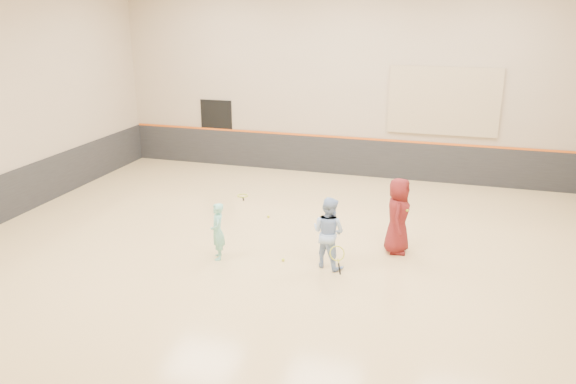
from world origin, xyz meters
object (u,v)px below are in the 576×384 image
(young_man, at_px, (398,216))
(spare_racket, at_px, (243,195))
(girl, at_px, (218,231))
(instructor, at_px, (328,232))

(young_man, height_order, spare_racket, young_man)
(young_man, distance_m, spare_racket, 5.36)
(young_man, bearing_deg, girl, 109.98)
(girl, xyz_separation_m, instructor, (2.34, 0.29, 0.14))
(girl, relative_size, young_man, 0.74)
(instructor, distance_m, young_man, 1.72)
(girl, relative_size, instructor, 0.82)
(instructor, relative_size, spare_racket, 2.20)
(spare_racket, bearing_deg, girl, -76.05)
(girl, bearing_deg, instructor, 73.71)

